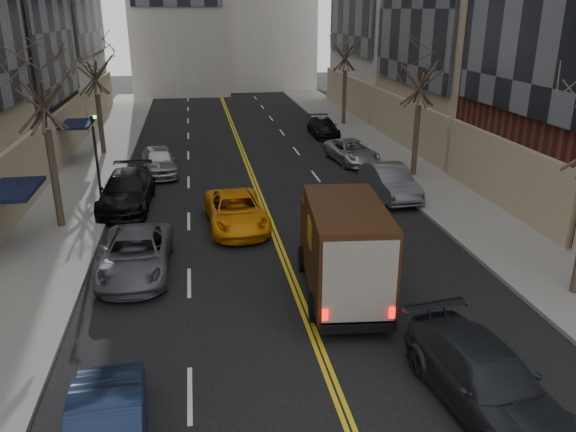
# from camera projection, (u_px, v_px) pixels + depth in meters

# --- Properties ---
(sidewalk_left) EXTENTS (4.00, 66.00, 0.15)m
(sidewalk_left) POSITION_uv_depth(u_px,v_px,m) (85.00, 180.00, 30.19)
(sidewalk_left) COLOR slate
(sidewalk_left) RESTS_ON ground
(sidewalk_right) EXTENTS (4.00, 66.00, 0.15)m
(sidewalk_right) POSITION_uv_depth(u_px,v_px,m) (403.00, 166.00, 33.00)
(sidewalk_right) COLOR slate
(sidewalk_right) RESTS_ON ground
(tree_lf_mid) EXTENTS (3.20, 3.20, 8.91)m
(tree_lf_mid) POSITION_uv_depth(u_px,v_px,m) (38.00, 68.00, 21.49)
(tree_lf_mid) COLOR #382D23
(tree_lf_mid) RESTS_ON sidewalk_left
(tree_lf_far) EXTENTS (3.20, 3.20, 8.12)m
(tree_lf_far) POSITION_uv_depth(u_px,v_px,m) (93.00, 57.00, 33.72)
(tree_lf_far) COLOR #382D23
(tree_lf_far) RESTS_ON sidewalk_left
(tree_rt_mid) EXTENTS (3.20, 3.20, 8.32)m
(tree_rt_mid) POSITION_uv_depth(u_px,v_px,m) (422.00, 62.00, 29.01)
(tree_rt_mid) COLOR #382D23
(tree_rt_mid) RESTS_ON sidewalk_right
(tree_rt_far) EXTENTS (3.20, 3.20, 9.11)m
(tree_rt_far) POSITION_uv_depth(u_px,v_px,m) (346.00, 37.00, 42.70)
(tree_rt_far) COLOR #382D23
(tree_rt_far) RESTS_ON sidewalk_right
(traffic_signal) EXTENTS (0.29, 0.26, 4.70)m
(traffic_signal) POSITION_uv_depth(u_px,v_px,m) (96.00, 151.00, 24.87)
(traffic_signal) COLOR black
(traffic_signal) RESTS_ON sidewalk_left
(ups_truck) EXTENTS (2.86, 6.08, 3.23)m
(ups_truck) POSITION_uv_depth(u_px,v_px,m) (343.00, 248.00, 17.71)
(ups_truck) COLOR black
(ups_truck) RESTS_ON ground
(observer_sedan) EXTENTS (2.61, 5.32, 1.49)m
(observer_sedan) POSITION_uv_depth(u_px,v_px,m) (485.00, 379.00, 12.86)
(observer_sedan) COLOR black
(observer_sedan) RESTS_ON ground
(taxi) EXTENTS (2.63, 5.22, 1.42)m
(taxi) POSITION_uv_depth(u_px,v_px,m) (236.00, 211.00, 23.72)
(taxi) COLOR orange
(taxi) RESTS_ON ground
(pedestrian) EXTENTS (0.47, 0.62, 1.55)m
(pedestrian) POSITION_uv_depth(u_px,v_px,m) (338.00, 266.00, 18.45)
(pedestrian) COLOR black
(pedestrian) RESTS_ON ground
(parked_lf_c) EXTENTS (2.47, 5.14, 1.41)m
(parked_lf_c) POSITION_uv_depth(u_px,v_px,m) (136.00, 255.00, 19.51)
(parked_lf_c) COLOR #55565D
(parked_lf_c) RESTS_ON ground
(parked_lf_d) EXTENTS (2.49, 5.63, 1.61)m
(parked_lf_d) POSITION_uv_depth(u_px,v_px,m) (127.00, 190.00, 26.16)
(parked_lf_d) COLOR black
(parked_lf_d) RESTS_ON ground
(parked_lf_e) EXTENTS (2.34, 4.70, 1.54)m
(parked_lf_e) POSITION_uv_depth(u_px,v_px,m) (159.00, 161.00, 31.38)
(parked_lf_e) COLOR #9B9DA2
(parked_lf_e) RESTS_ON ground
(parked_rt_a) EXTENTS (1.90, 4.83, 1.56)m
(parked_rt_a) POSITION_uv_depth(u_px,v_px,m) (390.00, 181.00, 27.56)
(parked_rt_a) COLOR #4E5056
(parked_rt_a) RESTS_ON ground
(parked_rt_b) EXTENTS (2.76, 5.00, 1.33)m
(parked_rt_b) POSITION_uv_depth(u_px,v_px,m) (352.00, 151.00, 33.90)
(parked_rt_b) COLOR #AAACB2
(parked_rt_b) RESTS_ON ground
(parked_rt_c) EXTENTS (1.86, 4.48, 1.29)m
(parked_rt_c) POSITION_uv_depth(u_px,v_px,m) (323.00, 127.00, 41.03)
(parked_rt_c) COLOR black
(parked_rt_c) RESTS_ON ground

